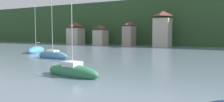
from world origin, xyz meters
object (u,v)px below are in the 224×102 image
object	(u,v)px
shore_building_west	(76,33)
shore_building_central	(129,34)
shore_building_westcentral	(101,35)
sailboat_mid_6	(72,71)
sailboat_far_1	(53,56)
shore_building_eastcentral	(162,29)
sailboat_far_4	(36,51)

from	to	relation	value
shore_building_west	shore_building_central	size ratio (longest dim) A/B	1.05
shore_building_westcentral	shore_building_central	size ratio (longest dim) A/B	0.89
shore_building_westcentral	sailboat_mid_6	size ratio (longest dim) A/B	0.71
shore_building_central	shore_building_westcentral	bearing A→B (deg)	179.86
sailboat_far_1	shore_building_eastcentral	bearing A→B (deg)	-91.44
shore_building_west	sailboat_mid_6	xyz separation A→B (m)	(40.20, -52.26, -3.69)
shore_building_west	shore_building_westcentral	bearing A→B (deg)	-0.34
shore_building_westcentral	sailboat_far_1	bearing A→B (deg)	-68.96
sailboat_far_1	sailboat_far_4	world-z (taller)	sailboat_far_4
sailboat_far_1	sailboat_far_4	size ratio (longest dim) A/B	0.97
sailboat_far_4	sailboat_mid_6	world-z (taller)	sailboat_far_4
shore_building_west	sailboat_mid_6	world-z (taller)	sailboat_mid_6
shore_building_west	shore_building_eastcentral	bearing A→B (deg)	0.30
shore_building_central	sailboat_mid_6	size ratio (longest dim) A/B	0.80
sailboat_mid_6	sailboat_far_1	bearing A→B (deg)	147.27
shore_building_central	sailboat_mid_6	bearing A→B (deg)	-71.30
shore_building_central	shore_building_eastcentral	bearing A→B (deg)	1.39
shore_building_westcentral	sailboat_far_4	size ratio (longest dim) A/B	0.64
shore_building_eastcentral	sailboat_mid_6	size ratio (longest dim) A/B	1.11
shore_building_west	sailboat_far_4	xyz separation A→B (m)	(15.76, -34.36, -3.69)
shore_building_eastcentral	sailboat_far_1	size ratio (longest dim) A/B	1.02
shore_building_central	sailboat_mid_6	world-z (taller)	sailboat_mid_6
shore_building_eastcentral	sailboat_far_1	world-z (taller)	shore_building_eastcentral
sailboat_mid_6	shore_building_west	bearing A→B (deg)	135.06
sailboat_far_4	shore_building_west	bearing A→B (deg)	-178.92
shore_building_central	sailboat_far_1	size ratio (longest dim) A/B	0.74
shore_building_westcentral	shore_building_eastcentral	world-z (taller)	shore_building_eastcentral
sailboat_far_1	sailboat_mid_6	world-z (taller)	sailboat_far_1
shore_building_west	sailboat_far_4	bearing A→B (deg)	-65.36
shore_building_central	sailboat_mid_6	xyz separation A→B (m)	(17.66, -52.17, -3.50)
shore_building_eastcentral	sailboat_far_4	distance (m)	39.29
shore_building_west	shore_building_westcentral	distance (m)	11.29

